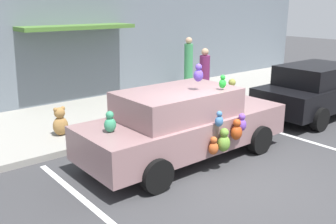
{
  "coord_description": "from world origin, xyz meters",
  "views": [
    {
      "loc": [
        -5.19,
        -4.44,
        3.24
      ],
      "look_at": [
        -0.03,
        1.88,
        0.9
      ],
      "focal_mm": 40.43,
      "sensor_mm": 36.0,
      "label": 1
    }
  ],
  "objects_px": {
    "parked_sedan_behind": "(317,90)",
    "teddy_bear_on_sidewalk": "(60,122)",
    "pedestrian_near_shopfront": "(204,79)",
    "pedestrian_walking_past": "(188,64)",
    "plush_covered_car": "(184,123)"
  },
  "relations": [
    {
      "from": "parked_sedan_behind",
      "to": "teddy_bear_on_sidewalk",
      "type": "distance_m",
      "value": 7.4
    },
    {
      "from": "parked_sedan_behind",
      "to": "teddy_bear_on_sidewalk",
      "type": "xyz_separation_m",
      "value": [
        -6.87,
        2.73,
        -0.31
      ]
    },
    {
      "from": "teddy_bear_on_sidewalk",
      "to": "pedestrian_near_shopfront",
      "type": "bearing_deg",
      "value": -1.36
    },
    {
      "from": "teddy_bear_on_sidewalk",
      "to": "pedestrian_walking_past",
      "type": "relative_size",
      "value": 0.38
    },
    {
      "from": "plush_covered_car",
      "to": "pedestrian_near_shopfront",
      "type": "height_order",
      "value": "plush_covered_car"
    },
    {
      "from": "parked_sedan_behind",
      "to": "pedestrian_walking_past",
      "type": "xyz_separation_m",
      "value": [
        -0.73,
        4.89,
        0.26
      ]
    },
    {
      "from": "pedestrian_walking_past",
      "to": "parked_sedan_behind",
      "type": "bearing_deg",
      "value": -81.54
    },
    {
      "from": "plush_covered_car",
      "to": "pedestrian_walking_past",
      "type": "height_order",
      "value": "plush_covered_car"
    },
    {
      "from": "parked_sedan_behind",
      "to": "pedestrian_walking_past",
      "type": "distance_m",
      "value": 4.95
    },
    {
      "from": "plush_covered_car",
      "to": "pedestrian_near_shopfront",
      "type": "bearing_deg",
      "value": 39.57
    },
    {
      "from": "teddy_bear_on_sidewalk",
      "to": "parked_sedan_behind",
      "type": "bearing_deg",
      "value": -21.69
    },
    {
      "from": "teddy_bear_on_sidewalk",
      "to": "pedestrian_near_shopfront",
      "type": "distance_m",
      "value": 4.78
    },
    {
      "from": "plush_covered_car",
      "to": "teddy_bear_on_sidewalk",
      "type": "bearing_deg",
      "value": 120.79
    },
    {
      "from": "pedestrian_near_shopfront",
      "to": "pedestrian_walking_past",
      "type": "distance_m",
      "value": 2.66
    },
    {
      "from": "plush_covered_car",
      "to": "teddy_bear_on_sidewalk",
      "type": "distance_m",
      "value": 3.17
    }
  ]
}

